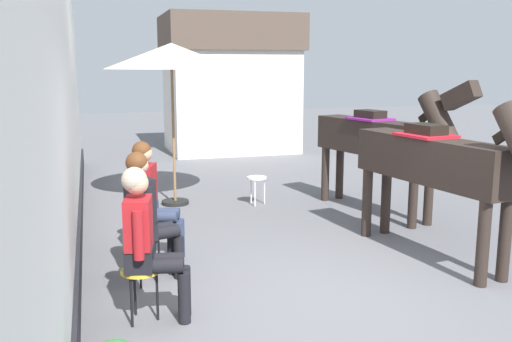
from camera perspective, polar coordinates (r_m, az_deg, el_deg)
The scene contains 10 objects.
ground_plane at distance 8.49m, azimuth -0.86°, elevation -4.69°, with size 40.00×40.00×0.00m, color slate.
pub_facade_wall at distance 6.43m, azimuth -19.52°, elevation 3.74°, with size 0.34×14.00×3.40m.
distant_cottage at distance 15.02m, azimuth -2.64°, elevation 8.92°, with size 3.40×2.60×3.50m.
seated_visitor_near at distance 5.03m, azimuth -10.97°, elevation -6.49°, with size 0.61×0.48×1.39m.
seated_visitor_middle at distance 5.92m, azimuth -10.99°, elevation -3.89°, with size 0.61×0.48×1.39m.
seated_visitor_far at distance 6.64m, azimuth -10.58°, elevation -2.31°, with size 0.61×0.49×1.39m.
saddled_horse_near at distance 6.76m, azimuth 17.92°, elevation 0.90°, with size 0.79×2.98×2.06m.
saddled_horse_far at distance 8.70m, azimuth 12.39°, elevation 3.22°, with size 1.06×2.93×2.06m.
cafe_parasol at distance 9.11m, azimuth -8.52°, elevation 11.27°, with size 2.10×2.10×2.58m.
spare_stool_white at distance 9.17m, azimuth 0.08°, elevation -0.96°, with size 0.32×0.32×0.46m.
Camera 1 is at (-2.20, -4.88, 2.24)m, focal length 39.73 mm.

